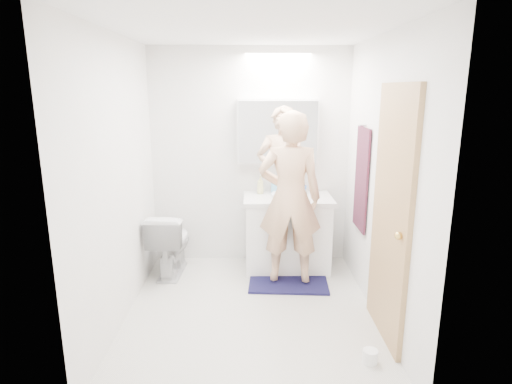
{
  "coord_description": "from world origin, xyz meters",
  "views": [
    {
      "loc": [
        -0.01,
        -3.46,
        1.96
      ],
      "look_at": [
        0.05,
        0.25,
        1.05
      ],
      "focal_mm": 29.77,
      "sensor_mm": 36.0,
      "label": 1
    }
  ],
  "objects_px": {
    "toilet": "(170,242)",
    "toilet_paper_roll": "(370,356)",
    "soap_bottle_b": "(275,185)",
    "medicine_cabinet": "(278,132)",
    "person": "(290,198)",
    "toothbrush_cup": "(303,189)",
    "soap_bottle_a": "(260,185)",
    "vanity_cabinet": "(287,235)"
  },
  "relations": [
    {
      "from": "toilet",
      "to": "toilet_paper_roll",
      "type": "bearing_deg",
      "value": 141.43
    },
    {
      "from": "soap_bottle_b",
      "to": "toilet_paper_roll",
      "type": "xyz_separation_m",
      "value": [
        0.59,
        -1.89,
        -0.86
      ]
    },
    {
      "from": "medicine_cabinet",
      "to": "soap_bottle_b",
      "type": "bearing_deg",
      "value": -126.63
    },
    {
      "from": "person",
      "to": "toilet_paper_roll",
      "type": "xyz_separation_m",
      "value": [
        0.48,
        -1.32,
        -0.85
      ]
    },
    {
      "from": "toilet",
      "to": "toothbrush_cup",
      "type": "bearing_deg",
      "value": -165.2
    },
    {
      "from": "medicine_cabinet",
      "to": "soap_bottle_b",
      "type": "height_order",
      "value": "medicine_cabinet"
    },
    {
      "from": "soap_bottle_a",
      "to": "toothbrush_cup",
      "type": "height_order",
      "value": "soap_bottle_a"
    },
    {
      "from": "vanity_cabinet",
      "to": "soap_bottle_a",
      "type": "distance_m",
      "value": 0.62
    },
    {
      "from": "soap_bottle_a",
      "to": "toilet_paper_roll",
      "type": "distance_m",
      "value": 2.19
    },
    {
      "from": "soap_bottle_b",
      "to": "toilet_paper_roll",
      "type": "bearing_deg",
      "value": -72.53
    },
    {
      "from": "toothbrush_cup",
      "to": "toilet_paper_roll",
      "type": "height_order",
      "value": "toothbrush_cup"
    },
    {
      "from": "toothbrush_cup",
      "to": "toilet",
      "type": "bearing_deg",
      "value": -169.21
    },
    {
      "from": "toilet",
      "to": "soap_bottle_b",
      "type": "distance_m",
      "value": 1.3
    },
    {
      "from": "vanity_cabinet",
      "to": "soap_bottle_a",
      "type": "relative_size",
      "value": 4.52
    },
    {
      "from": "medicine_cabinet",
      "to": "soap_bottle_a",
      "type": "height_order",
      "value": "medicine_cabinet"
    },
    {
      "from": "vanity_cabinet",
      "to": "person",
      "type": "distance_m",
      "value": 0.64
    },
    {
      "from": "person",
      "to": "soap_bottle_a",
      "type": "xyz_separation_m",
      "value": [
        -0.28,
        0.53,
        0.01
      ]
    },
    {
      "from": "toilet",
      "to": "toilet_paper_roll",
      "type": "distance_m",
      "value": 2.37
    },
    {
      "from": "person",
      "to": "soap_bottle_a",
      "type": "bearing_deg",
      "value": -58.73
    },
    {
      "from": "medicine_cabinet",
      "to": "toilet",
      "type": "distance_m",
      "value": 1.67
    },
    {
      "from": "soap_bottle_a",
      "to": "toilet_paper_roll",
      "type": "relative_size",
      "value": 1.81
    },
    {
      "from": "person",
      "to": "soap_bottle_b",
      "type": "bearing_deg",
      "value": -75.07
    },
    {
      "from": "vanity_cabinet",
      "to": "toilet",
      "type": "distance_m",
      "value": 1.27
    },
    {
      "from": "soap_bottle_b",
      "to": "person",
      "type": "bearing_deg",
      "value": -78.83
    },
    {
      "from": "medicine_cabinet",
      "to": "soap_bottle_a",
      "type": "bearing_deg",
      "value": -162.39
    },
    {
      "from": "vanity_cabinet",
      "to": "toothbrush_cup",
      "type": "distance_m",
      "value": 0.53
    },
    {
      "from": "medicine_cabinet",
      "to": "toilet",
      "type": "bearing_deg",
      "value": -164.36
    },
    {
      "from": "vanity_cabinet",
      "to": "soap_bottle_b",
      "type": "distance_m",
      "value": 0.57
    },
    {
      "from": "medicine_cabinet",
      "to": "toothbrush_cup",
      "type": "xyz_separation_m",
      "value": [
        0.28,
        -0.05,
        -0.64
      ]
    },
    {
      "from": "soap_bottle_b",
      "to": "toilet_paper_roll",
      "type": "height_order",
      "value": "soap_bottle_b"
    },
    {
      "from": "toilet_paper_roll",
      "to": "soap_bottle_a",
      "type": "bearing_deg",
      "value": 112.27
    },
    {
      "from": "toilet",
      "to": "medicine_cabinet",
      "type": "bearing_deg",
      "value": -160.35
    },
    {
      "from": "person",
      "to": "soap_bottle_b",
      "type": "xyz_separation_m",
      "value": [
        -0.11,
        0.56,
        0.01
      ]
    },
    {
      "from": "soap_bottle_a",
      "to": "person",
      "type": "bearing_deg",
      "value": -62.49
    },
    {
      "from": "soap_bottle_a",
      "to": "soap_bottle_b",
      "type": "height_order",
      "value": "soap_bottle_a"
    },
    {
      "from": "toilet",
      "to": "soap_bottle_a",
      "type": "height_order",
      "value": "soap_bottle_a"
    },
    {
      "from": "toothbrush_cup",
      "to": "toilet_paper_roll",
      "type": "bearing_deg",
      "value": -81.19
    },
    {
      "from": "toothbrush_cup",
      "to": "medicine_cabinet",
      "type": "bearing_deg",
      "value": 169.95
    },
    {
      "from": "toilet",
      "to": "toilet_paper_roll",
      "type": "xyz_separation_m",
      "value": [
        1.73,
        -1.59,
        -0.3
      ]
    },
    {
      "from": "toothbrush_cup",
      "to": "soap_bottle_b",
      "type": "bearing_deg",
      "value": 176.24
    },
    {
      "from": "medicine_cabinet",
      "to": "soap_bottle_b",
      "type": "distance_m",
      "value": 0.59
    },
    {
      "from": "medicine_cabinet",
      "to": "soap_bottle_a",
      "type": "relative_size",
      "value": 4.42
    }
  ]
}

